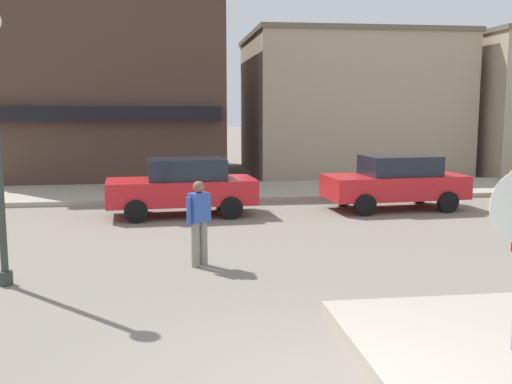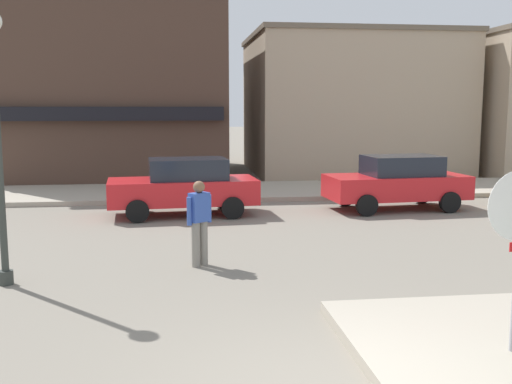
{
  "view_description": "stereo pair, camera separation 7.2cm",
  "coord_description": "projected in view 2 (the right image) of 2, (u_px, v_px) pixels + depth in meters",
  "views": [
    {
      "loc": [
        -1.6,
        -5.67,
        2.98
      ],
      "look_at": [
        -0.2,
        4.5,
        1.5
      ],
      "focal_mm": 42.0,
      "sensor_mm": 36.0,
      "label": 1
    },
    {
      "loc": [
        -1.52,
        -5.68,
        2.98
      ],
      "look_at": [
        -0.2,
        4.5,
        1.5
      ],
      "focal_mm": 42.0,
      "sensor_mm": 36.0,
      "label": 2
    }
  ],
  "objects": [
    {
      "name": "pedestrian_crossing_near",
      "position": [
        199.0,
        221.0,
        11.12
      ],
      "size": [
        0.5,
        0.39,
        1.61
      ],
      "color": "gray",
      "rests_on": "ground"
    },
    {
      "name": "parked_car_nearest",
      "position": [
        184.0,
        186.0,
        16.35
      ],
      "size": [
        4.12,
        2.11,
        1.56
      ],
      "color": "red",
      "rests_on": "ground"
    },
    {
      "name": "building_storefront_left_near",
      "position": [
        349.0,
        104.0,
        27.28
      ],
      "size": [
        9.03,
        7.8,
        6.11
      ],
      "color": "tan",
      "rests_on": "ground"
    },
    {
      "name": "building_corner_shop",
      "position": [
        117.0,
        89.0,
        26.12
      ],
      "size": [
        9.25,
        10.2,
        7.41
      ],
      "color": "#473328",
      "rests_on": "ground"
    },
    {
      "name": "kerb_far",
      "position": [
        224.0,
        192.0,
        20.45
      ],
      "size": [
        80.0,
        4.0,
        0.15
      ],
      "primitive_type": "cube",
      "color": "#A89E8C",
      "rests_on": "ground"
    },
    {
      "name": "parked_car_second",
      "position": [
        398.0,
        182.0,
        17.27
      ],
      "size": [
        4.12,
        2.11,
        1.56
      ],
      "color": "red",
      "rests_on": "ground"
    }
  ]
}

